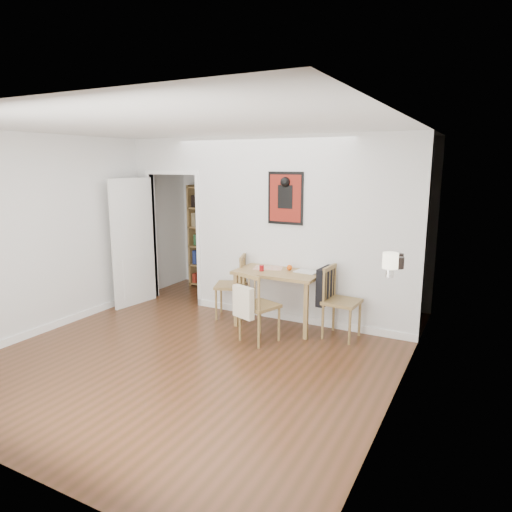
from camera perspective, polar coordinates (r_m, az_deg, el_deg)
The scene contains 15 objects.
ground at distance 5.75m, azimuth -5.79°, elevation -11.25°, with size 5.20×5.20×0.00m, color #552E1B.
room_shell at distance 6.49m, azimuth 1.26°, elevation 3.34°, with size 5.20×5.20×5.20m.
dining_table at distance 6.25m, azimuth 2.96°, elevation -2.66°, with size 1.15×0.73×0.79m.
chair_left at distance 6.66m, azimuth -3.21°, elevation -3.79°, with size 0.60×0.60×0.93m.
chair_right at distance 5.97m, azimuth 10.51°, elevation -5.57°, with size 0.56×0.50×0.94m.
chair_front at distance 5.75m, azimuth 0.32°, elevation -6.29°, with size 0.58×0.61×0.91m.
bookshelf at distance 8.27m, azimuth -5.77°, elevation 2.33°, with size 0.78×0.31×1.84m.
fireplace at distance 4.99m, azimuth 17.16°, elevation -7.78°, with size 0.45×1.25×1.16m.
red_glass at distance 6.18m, azimuth 0.71°, elevation -1.52°, with size 0.06×0.06×0.08m, color maroon.
orange_fruit at distance 6.24m, azimuth 4.22°, elevation -1.45°, with size 0.08×0.08×0.08m, color #DC510B.
placemat at distance 6.37m, azimuth 1.55°, elevation -1.47°, with size 0.39×0.30×0.00m, color beige.
notebook at distance 6.16m, azimuth 6.40°, elevation -1.95°, with size 0.30×0.22×0.02m, color silver.
mantel_lamp at distance 4.49m, azimuth 16.44°, elevation -0.73°, with size 0.15×0.15×0.24m.
ceramic_jar_a at distance 4.90m, azimuth 17.46°, elevation -0.82°, with size 0.10×0.10×0.12m, color black.
ceramic_jar_b at distance 5.13m, azimuth 17.48°, elevation -0.31°, with size 0.09×0.09×0.11m, color black.
Camera 1 is at (2.95, -4.41, 2.22)m, focal length 32.00 mm.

